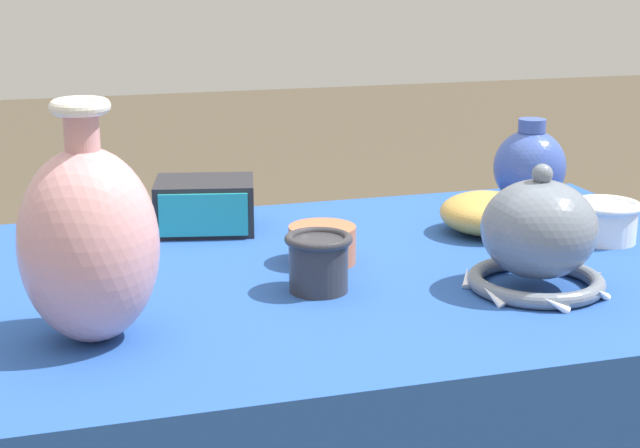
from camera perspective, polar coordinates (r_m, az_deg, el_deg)
The scene contains 9 objects.
display_table at distance 1.42m, azimuth -0.82°, elevation -5.51°, with size 1.33×0.80×0.70m.
vase_tall_bulbous at distance 1.17m, azimuth -13.30°, elevation -1.05°, with size 0.16×0.16×0.29m.
vase_dome_bell at distance 1.36m, azimuth 12.58°, elevation -0.86°, with size 0.20×0.20×0.18m.
mosaic_tile_box at distance 1.63m, azimuth -6.71°, elevation 1.08°, with size 0.18×0.16×0.08m.
bowl_shallow_ochre at distance 1.63m, azimuth 9.69°, elevation 0.63°, with size 0.15×0.15×0.07m, color gold.
jar_round_cobalt at distance 1.83m, azimuth 12.10°, elevation 3.31°, with size 0.13×0.13×0.16m.
pot_squat_terracotta at distance 1.45m, azimuth 0.13°, elevation -1.19°, with size 0.10×0.10×0.06m, color #BC6642.
cup_wide_charcoal at distance 1.32m, azimuth -0.11°, elevation -2.14°, with size 0.09×0.09×0.08m.
cup_wide_porcelain at distance 1.62m, azimuth 16.27°, elevation 0.25°, with size 0.11×0.11×0.06m.
Camera 1 is at (-0.36, -1.29, 1.14)m, focal length 55.00 mm.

